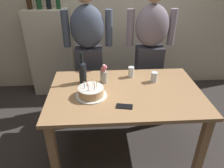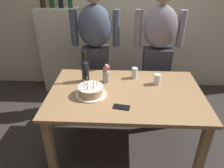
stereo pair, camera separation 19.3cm
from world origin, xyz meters
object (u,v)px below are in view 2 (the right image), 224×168
at_px(flower_vase, 106,74).
at_px(water_glass_far, 157,79).
at_px(birthday_cake, 91,91).
at_px(person_woman_cardigan, 158,52).
at_px(cell_phone, 122,107).
at_px(water_glass_near, 135,73).
at_px(person_man_bearded, 96,51).
at_px(wine_bottle, 85,70).

bearing_deg(flower_vase, water_glass_far, -1.69).
xyz_separation_m(birthday_cake, person_woman_cardigan, (0.74, 0.84, 0.09)).
bearing_deg(water_glass_far, cell_phone, -129.61).
bearing_deg(water_glass_near, birthday_cake, -139.24).
relative_size(birthday_cake, flower_vase, 1.42).
relative_size(water_glass_far, cell_phone, 0.76).
distance_m(flower_vase, person_woman_cardigan, 0.84).
bearing_deg(birthday_cake, person_man_bearded, 93.17).
bearing_deg(water_glass_near, water_glass_far, -28.93).
distance_m(water_glass_far, person_man_bearded, 0.93).
height_order(water_glass_near, person_man_bearded, person_man_bearded).
distance_m(flower_vase, person_man_bearded, 0.61).
relative_size(water_glass_near, water_glass_far, 1.08).
relative_size(water_glass_near, wine_bottle, 0.36).
distance_m(birthday_cake, person_man_bearded, 0.85).
relative_size(wine_bottle, person_man_bearded, 0.20).
bearing_deg(person_woman_cardigan, birthday_cake, 48.86).
xyz_separation_m(cell_phone, person_woman_cardigan, (0.44, 1.04, 0.13)).
height_order(birthday_cake, person_man_bearded, person_man_bearded).
bearing_deg(water_glass_near, wine_bottle, -169.21).
relative_size(water_glass_near, person_man_bearded, 0.07).
bearing_deg(cell_phone, water_glass_near, 87.36).
distance_m(cell_phone, flower_vase, 0.49).
xyz_separation_m(water_glass_near, person_man_bearded, (-0.48, 0.47, 0.07)).
bearing_deg(wine_bottle, birthday_cake, -71.86).
height_order(water_glass_near, flower_vase, flower_vase).
relative_size(birthday_cake, person_man_bearded, 0.18).
relative_size(person_man_bearded, person_woman_cardigan, 1.00).
height_order(birthday_cake, water_glass_near, birthday_cake).
height_order(cell_phone, flower_vase, flower_vase).
bearing_deg(wine_bottle, person_man_bearded, 85.75).
distance_m(wine_bottle, flower_vase, 0.22).
bearing_deg(person_man_bearded, person_woman_cardigan, -180.00).
distance_m(wine_bottle, person_woman_cardigan, 1.00).
relative_size(water_glass_near, cell_phone, 0.83).
height_order(wine_bottle, flower_vase, wine_bottle).
distance_m(birthday_cake, water_glass_far, 0.70).
distance_m(wine_bottle, cell_phone, 0.62).
bearing_deg(cell_phone, person_woman_cardigan, 77.80).
xyz_separation_m(birthday_cake, person_man_bearded, (-0.05, 0.84, 0.09)).
xyz_separation_m(water_glass_far, flower_vase, (-0.53, 0.02, 0.04)).
bearing_deg(wine_bottle, person_woman_cardigan, 34.66).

